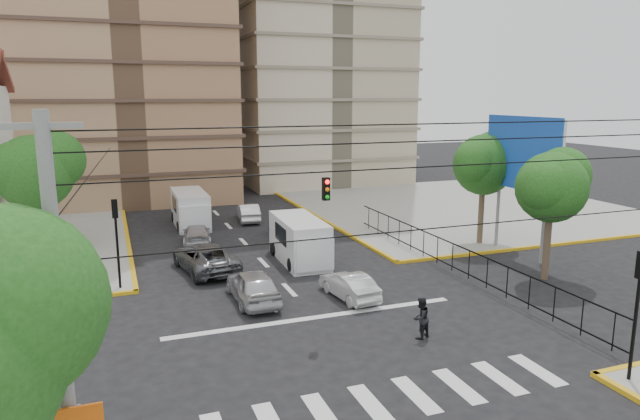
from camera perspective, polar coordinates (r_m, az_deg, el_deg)
name	(u,v)px	position (r m, az deg, el deg)	size (l,w,h in m)	color
ground	(326,328)	(23.95, 0.57, -11.71)	(160.00, 160.00, 0.00)	black
sidewalk_ne	(460,207)	(50.11, 13.86, 0.32)	(26.00, 26.00, 0.15)	gray
crosswalk_stripes	(394,399)	(19.05, 7.38, -18.25)	(12.00, 2.40, 0.01)	silver
stop_line	(316,317)	(24.99, -0.44, -10.69)	(13.00, 0.40, 0.01)	silver
park_fence	(452,273)	(31.66, 13.03, -6.18)	(0.10, 22.50, 1.66)	black
billboard	(523,156)	(34.89, 19.65, 5.13)	(0.36, 6.20, 8.10)	slate
tree_park_a	(553,184)	(31.14, 22.27, 2.43)	(4.41, 3.60, 6.83)	#473828
tree_park_c	(485,162)	(37.08, 16.17, 4.65)	(4.65, 3.80, 7.25)	#473828
tree_tudor	(36,169)	(37.04, -26.52, 3.71)	(5.39, 4.40, 7.43)	#473828
traffic_light_se	(638,294)	(21.19, 29.23, -7.36)	(0.28, 0.22, 4.40)	black
traffic_light_nw	(116,229)	(29.06, -19.72, -1.78)	(0.28, 0.22, 4.40)	black
traffic_light_hanging	(346,195)	(20.45, 2.64, 1.54)	(18.00, 9.12, 0.92)	black
utility_pole_sw	(62,336)	(12.51, -24.40, -11.39)	(1.40, 0.28, 9.00)	slate
van_right_lane	(301,242)	(32.47, -1.93, -3.19)	(2.37, 5.66, 2.52)	silver
van_left_lane	(191,210)	(42.43, -12.80, 0.00)	(2.34, 5.63, 2.53)	silver
car_silver_front_left	(253,285)	(26.75, -6.73, -7.51)	(1.82, 4.52, 1.54)	#B4B4B9
car_white_front_right	(349,285)	(27.06, 2.92, -7.54)	(1.32, 3.80, 1.25)	silver
car_grey_mid_left	(205,257)	(31.67, -11.41, -4.68)	(2.52, 5.46, 1.52)	#565A5E
car_silver_rear_left	(197,234)	(37.60, -12.23, -2.38)	(1.73, 4.26, 1.24)	silver
car_darkgrey_mid_right	(288,227)	(38.62, -3.22, -1.70)	(1.58, 3.92, 1.33)	black
car_white_rear_right	(248,212)	(43.66, -7.18, -0.23)	(1.43, 4.11, 1.35)	silver
pedestrian_crosswalk	(421,318)	(23.06, 10.04, -10.59)	(0.81, 0.63, 1.67)	black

